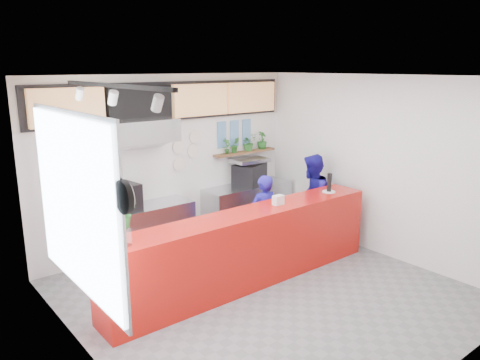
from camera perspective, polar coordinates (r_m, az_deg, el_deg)
floor at (r=6.82m, az=3.13°, el=-13.57°), size 5.00×5.00×0.00m
ceiling at (r=6.07m, az=3.51°, el=12.50°), size 5.00×5.00×0.00m
wall_back at (r=8.25m, az=-8.44°, el=2.21°), size 5.00×0.00×5.00m
wall_left at (r=5.02m, az=-18.45°, el=-5.92°), size 0.00×5.00×5.00m
wall_right at (r=8.13m, az=16.48°, el=1.62°), size 0.00×5.00×5.00m
service_counter at (r=6.87m, az=0.93°, el=-8.31°), size 4.50×0.60×1.10m
cream_band at (r=8.10m, az=-8.68°, el=9.85°), size 5.00×0.02×0.80m
prep_bench at (r=7.91m, az=-12.06°, el=-6.36°), size 1.80×0.60×0.90m
panini_oven at (r=7.60m, az=-14.20°, el=-2.08°), size 0.54×0.54×0.43m
extraction_hood at (r=7.46m, az=-12.54°, el=5.88°), size 1.20×0.70×0.35m
hood_lip at (r=7.49m, az=-12.46°, el=4.37°), size 1.20×0.69×0.31m
right_bench at (r=9.11m, az=0.92°, el=-3.35°), size 1.80×0.60×0.90m
espresso_machine at (r=8.97m, az=1.17°, el=0.71°), size 0.77×0.67×0.41m
espresso_tray at (r=8.91m, az=1.18°, el=2.44°), size 0.71×0.51×0.06m
herb_shelf at (r=9.07m, az=0.62°, el=3.40°), size 1.40×0.18×0.04m
menu_board_far_left at (r=7.27m, az=-20.30°, el=8.34°), size 1.10×0.10×0.55m
menu_board_mid_left at (r=7.72m, az=-12.06°, el=9.15°), size 1.10×0.10×0.55m
menu_board_mid_right at (r=8.31m, az=-4.84°, el=9.70°), size 1.10×0.10×0.55m
menu_board_far_right at (r=9.01m, az=1.36°, el=10.06°), size 1.10×0.10×0.55m
soffit at (r=8.07m, az=-8.55°, el=9.48°), size 4.80×0.04×0.65m
window_pane at (r=5.24m, az=-19.48°, el=-2.89°), size 0.04×2.20×1.90m
window_frame at (r=5.25m, az=-19.28°, el=-2.85°), size 0.03×2.30×2.00m
wall_clock_rim at (r=4.08m, az=-13.98°, el=-2.03°), size 0.05×0.30×0.30m
wall_clock_face at (r=4.09m, az=-13.60°, el=-1.96°), size 0.02×0.26×0.26m
track_rail at (r=4.90m, az=-15.31°, el=11.05°), size 0.05×2.40×0.04m
dec_plate_a at (r=8.26m, az=-7.49°, el=4.01°), size 0.24×0.03×0.24m
dec_plate_b at (r=8.43m, az=-5.74°, el=3.57°), size 0.24×0.03×0.24m
dec_plate_c at (r=8.31m, az=-7.43°, el=1.97°), size 0.24×0.03×0.24m
dec_plate_d at (r=8.42m, az=-5.49°, el=5.29°), size 0.24×0.03×0.24m
photo_frame_a at (r=8.75m, az=-2.25°, el=6.33°), size 0.20×0.02×0.25m
photo_frame_b at (r=8.93m, az=-0.70°, el=6.49°), size 0.20×0.02×0.25m
photo_frame_c at (r=9.12m, az=0.79°, el=6.64°), size 0.20×0.02×0.25m
photo_frame_d at (r=8.79m, az=-2.24°, el=4.71°), size 0.20×0.02×0.25m
photo_frame_e at (r=8.97m, az=-0.70°, el=4.90°), size 0.20×0.02×0.25m
photo_frame_f at (r=9.16m, az=0.78°, el=5.08°), size 0.20×0.02×0.25m
staff_center at (r=7.69m, az=2.86°, el=-4.59°), size 0.55×0.38×1.43m
staff_right at (r=8.49m, az=8.70°, el=-2.29°), size 0.98×0.92×1.61m
herb_a at (r=8.77m, az=-1.63°, el=4.16°), size 0.17×0.13×0.30m
herb_b at (r=8.89m, az=-0.59°, el=4.30°), size 0.20×0.18×0.30m
herb_c at (r=9.10m, az=1.07°, el=4.63°), size 0.31×0.27×0.33m
herb_d at (r=9.32m, az=2.71°, el=4.87°), size 0.24×0.23×0.34m
glass_vase at (r=5.62m, az=-13.88°, el=-6.78°), size 0.18×0.18×0.20m
basil_vase at (r=5.52m, az=-14.06°, el=-3.93°), size 0.32×0.29×0.34m
napkin_holder at (r=7.04m, az=4.68°, el=-2.45°), size 0.17×0.10×0.14m
white_plate at (r=7.86m, az=10.79°, el=-1.41°), size 0.27×0.27×0.02m
pepper_mill at (r=7.82m, az=10.84°, el=-0.29°), size 0.08×0.08×0.30m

